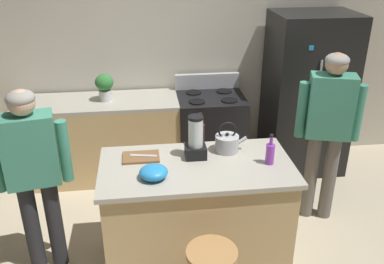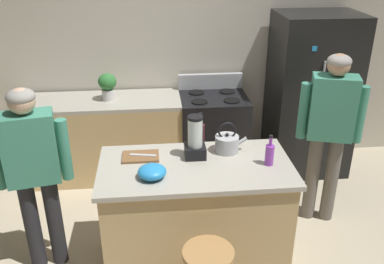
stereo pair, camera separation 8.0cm
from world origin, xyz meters
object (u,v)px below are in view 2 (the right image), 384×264
potted_plant (108,85)px  cutting_board (141,157)px  refrigerator (311,96)px  bottle_wine (200,135)px  stove_range (213,134)px  blender_appliance (195,140)px  bottle_soda (270,154)px  chef_knife (143,155)px  kitchen_island (195,213)px  person_by_sink_right (330,125)px  mixing_bowl (152,172)px  tea_kettle (227,143)px  person_by_island_left (33,165)px

potted_plant → cutting_board: potted_plant is taller
refrigerator → bottle_wine: 1.86m
stove_range → cutting_board: stove_range is taller
refrigerator → blender_appliance: bearing=-137.5°
bottle_soda → chef_knife: 1.03m
potted_plant → chef_knife: size_ratio=1.36×
kitchen_island → stove_range: size_ratio=1.38×
potted_plant → person_by_sink_right: bearing=-26.9°
cutting_board → blender_appliance: bearing=-3.4°
person_by_sink_right → potted_plant: 2.36m
mixing_bowl → kitchen_island: bearing=24.2°
potted_plant → cutting_board: 1.44m
kitchen_island → tea_kettle: 0.65m
potted_plant → bottle_wine: bottle_wine is taller
tea_kettle → chef_knife: (-0.71, -0.04, -0.06)m
person_by_island_left → mixing_bowl: bearing=-13.7°
blender_appliance → bottle_wine: bearing=70.1°
bottle_soda → tea_kettle: (-0.30, 0.26, -0.02)m
mixing_bowl → person_by_sink_right: bearing=21.3°
bottle_soda → person_by_sink_right: bearing=36.8°
refrigerator → chef_knife: bearing=-145.1°
potted_plant → chef_knife: (0.39, -1.38, -0.15)m
refrigerator → bottle_wine: size_ratio=5.88×
kitchen_island → stove_range: bearing=76.4°
person_by_island_left → bottle_wine: size_ratio=5.11×
potted_plant → tea_kettle: potted_plant is taller
stove_range → bottle_wine: size_ratio=3.57×
refrigerator → person_by_sink_right: bearing=-101.0°
bottle_wine → stove_range: bearing=76.3°
tea_kettle → person_by_island_left: bearing=-174.9°
person_by_island_left → bottle_wine: bearing=10.1°
blender_appliance → stove_range: bearing=75.5°
refrigerator → potted_plant: refrigerator is taller
bottle_wine → bottle_soda: 0.62m
blender_appliance → mixing_bowl: 0.48m
chef_knife → blender_appliance: bearing=7.8°
stove_range → potted_plant: size_ratio=3.76×
person_by_island_left → cutting_board: bearing=6.6°
bottle_soda → chef_knife: bottle_soda is taller
stove_range → blender_appliance: 1.56m
bottle_wine → blender_appliance: bearing=-109.9°
refrigerator → person_by_island_left: size_ratio=1.15×
stove_range → potted_plant: potted_plant is taller
stove_range → bottle_wine: 1.38m
refrigerator → chef_knife: refrigerator is taller
blender_appliance → person_by_sink_right: bearing=15.0°
bottle_soda → tea_kettle: tea_kettle is taller
stove_range → chef_knife: size_ratio=5.13×
person_by_island_left → blender_appliance: 1.29m
tea_kettle → cutting_board: tea_kettle is taller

